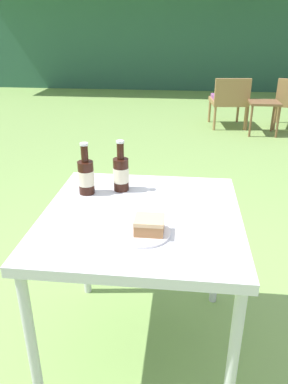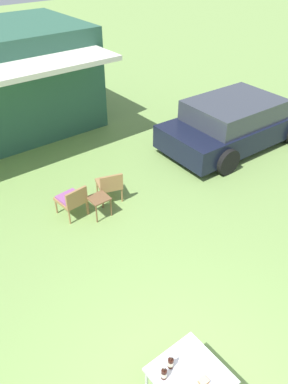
% 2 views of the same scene
% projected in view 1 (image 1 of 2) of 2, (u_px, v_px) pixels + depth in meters
% --- Properties ---
extents(ground_plane, '(60.00, 60.00, 0.00)m').
position_uv_depth(ground_plane, '(142.00, 346.00, 1.81)').
color(ground_plane, '#7A9E51').
extents(cabin_building, '(8.47, 4.64, 2.84)m').
position_uv_depth(cabin_building, '(165.00, 22.00, 9.58)').
color(cabin_building, '#2D5B47').
rests_on(cabin_building, ground_plane).
extents(wicker_chair_cushioned, '(0.55, 0.59, 0.73)m').
position_uv_depth(wicker_chair_cushioned, '(229.00, 99.00, 5.44)').
color(wicker_chair_cushioned, '#9E7547').
rests_on(wicker_chair_cushioned, ground_plane).
extents(garden_side_table, '(0.41, 0.38, 0.45)m').
position_uv_depth(garden_side_table, '(264.00, 107.00, 5.10)').
color(garden_side_table, brown).
rests_on(garden_side_table, ground_plane).
extents(patio_table, '(0.80, 0.83, 0.73)m').
position_uv_depth(patio_table, '(141.00, 229.00, 1.54)').
color(patio_table, silver).
rests_on(patio_table, ground_plane).
extents(cake_on_plate, '(0.21, 0.21, 0.07)m').
position_uv_depth(cake_on_plate, '(146.00, 228.00, 1.35)').
color(cake_on_plate, white).
rests_on(cake_on_plate, patio_table).
extents(cola_bottle_near, '(0.07, 0.07, 0.23)m').
position_uv_depth(cola_bottle_near, '(121.00, 173.00, 1.69)').
color(cola_bottle_near, black).
rests_on(cola_bottle_near, patio_table).
extents(cola_bottle_far, '(0.07, 0.07, 0.23)m').
position_uv_depth(cola_bottle_far, '(86.00, 176.00, 1.65)').
color(cola_bottle_far, black).
rests_on(cola_bottle_far, patio_table).
extents(fork, '(0.18, 0.09, 0.01)m').
position_uv_depth(fork, '(125.00, 231.00, 1.38)').
color(fork, silver).
rests_on(fork, patio_table).
extents(loose_bottle_cap, '(0.03, 0.03, 0.01)m').
position_uv_depth(loose_bottle_cap, '(143.00, 212.00, 1.51)').
color(loose_bottle_cap, silver).
rests_on(loose_bottle_cap, patio_table).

